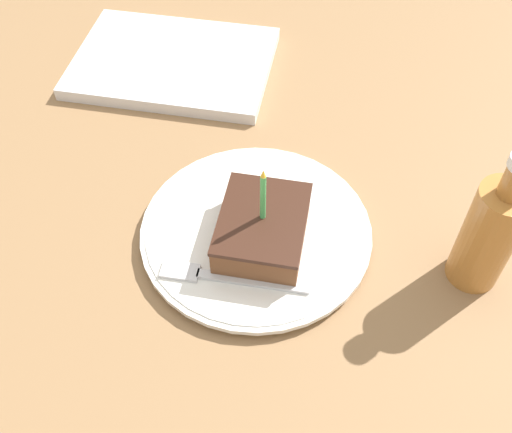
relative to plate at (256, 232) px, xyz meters
The scene contains 6 objects.
ground_plane 0.04m from the plate, 123.98° to the right, with size 2.40×2.40×0.04m.
plate is the anchor object (origin of this frame).
cake_slice 0.04m from the plate, 120.11° to the left, with size 0.10×0.13×0.12m.
fork 0.08m from the plate, 74.35° to the left, with size 0.18×0.02×0.00m.
bottle 0.27m from the plate, behind, with size 0.06×0.06×0.20m.
marble_board 0.37m from the plate, 58.20° to the right, with size 0.31×0.23×0.02m.
Camera 1 is at (-0.07, 0.47, 0.60)m, focal length 42.00 mm.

